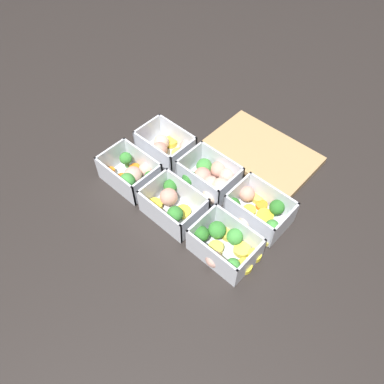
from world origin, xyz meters
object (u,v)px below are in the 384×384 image
(container_near_left, at_px, (132,173))
(container_near_center, at_px, (172,204))
(container_far_left, at_px, (168,148))
(container_far_right, at_px, (257,211))
(container_near_right, at_px, (224,245))
(container_far_center, at_px, (210,179))

(container_near_left, distance_m, container_near_center, 0.14)
(container_far_left, bearing_deg, container_near_center, -42.22)
(container_far_right, bearing_deg, container_far_left, 179.11)
(container_near_right, distance_m, container_far_left, 0.32)
(container_near_right, xyz_separation_m, container_far_center, (-0.14, 0.12, 0.00))
(container_near_left, height_order, container_far_right, same)
(container_near_left, relative_size, container_near_right, 0.92)
(container_near_center, distance_m, container_far_left, 0.18)
(container_far_left, bearing_deg, container_far_center, -2.25)
(container_near_right, height_order, container_far_right, same)
(container_near_center, height_order, container_far_right, same)
(container_near_left, distance_m, container_near_right, 0.29)
(container_near_left, distance_m, container_far_left, 0.12)
(container_far_left, distance_m, container_far_center, 0.15)
(container_far_left, height_order, container_far_right, same)
(container_far_left, height_order, container_far_center, same)
(container_near_left, xyz_separation_m, container_near_center, (0.14, -0.00, -0.00))
(container_near_right, relative_size, container_far_center, 0.98)
(container_far_right, bearing_deg, container_near_right, -89.38)
(container_far_right, bearing_deg, container_near_center, -142.49)
(container_far_center, bearing_deg, container_far_right, 0.55)
(container_near_left, bearing_deg, container_far_left, 89.41)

